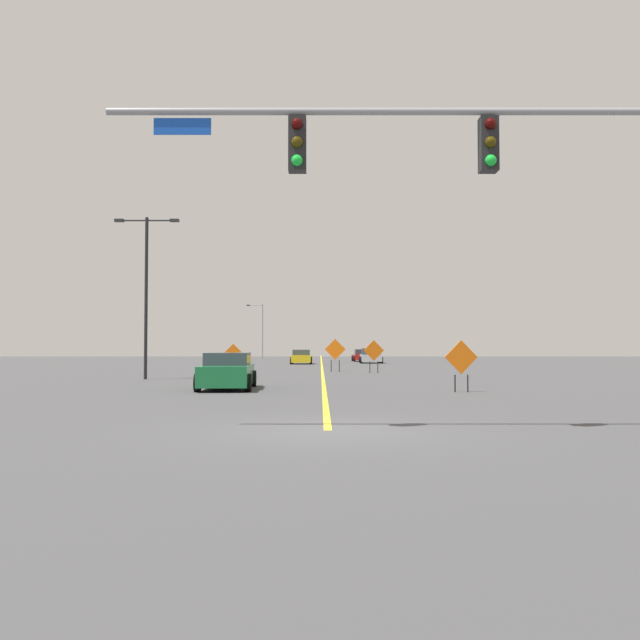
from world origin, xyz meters
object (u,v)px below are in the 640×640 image
object	(u,v)px
construction_sign_right_lane	(332,351)
car_green_far	(224,372)
street_lamp_near_left	(143,283)
traffic_signal_assembly	(485,172)
construction_sign_median_near	(230,357)
car_yellow_mid	(298,357)
street_lamp_near_right	(258,328)
car_red_distant	(359,356)
car_silver_near	(368,356)
construction_sign_left_lane	(371,352)
construction_sign_right_shoulder	(458,360)

from	to	relation	value
construction_sign_right_lane	car_green_far	bearing A→B (deg)	-104.04
street_lamp_near_left	car_green_far	bearing A→B (deg)	-56.88
street_lamp_near_left	traffic_signal_assembly	bearing A→B (deg)	-60.20
construction_sign_median_near	car_yellow_mid	world-z (taller)	construction_sign_median_near
street_lamp_near_right	car_yellow_mid	world-z (taller)	street_lamp_near_right
street_lamp_near_right	street_lamp_near_left	bearing A→B (deg)	-90.97
street_lamp_near_right	car_yellow_mid	bearing A→B (deg)	-76.75
street_lamp_near_left	car_yellow_mid	xyz separation A→B (m)	(6.76, 29.84, -4.04)
car_red_distant	car_green_far	world-z (taller)	car_green_far
street_lamp_near_right	car_silver_near	bearing A→B (deg)	-59.79
car_green_far	car_yellow_mid	xyz separation A→B (m)	(1.75, 37.52, -0.02)
car_yellow_mid	construction_sign_right_lane	bearing A→B (deg)	-82.32
construction_sign_median_near	construction_sign_left_lane	world-z (taller)	construction_sign_left_lane
construction_sign_left_lane	car_green_far	world-z (taller)	construction_sign_left_lane
street_lamp_near_right	construction_sign_right_shoulder	world-z (taller)	street_lamp_near_right
street_lamp_near_right	street_lamp_near_left	size ratio (longest dim) A/B	0.89
car_red_distant	car_green_far	bearing A→B (deg)	-99.38
street_lamp_near_right	construction_sign_right_lane	bearing A→B (deg)	-79.20
construction_sign_median_near	construction_sign_right_lane	bearing A→B (deg)	61.52
street_lamp_near_left	construction_sign_left_lane	bearing A→B (deg)	34.27
car_silver_near	car_yellow_mid	bearing A→B (deg)	-153.06
construction_sign_right_shoulder	traffic_signal_assembly	bearing A→B (deg)	-98.80
car_red_distant	car_green_far	distance (m)	49.47
traffic_signal_assembly	construction_sign_median_near	size ratio (longest dim) A/B	6.42
street_lamp_near_right	car_green_far	bearing A→B (deg)	-86.25
street_lamp_near_left	car_green_far	size ratio (longest dim) A/B	1.73
street_lamp_near_right	construction_sign_left_lane	size ratio (longest dim) A/B	3.54
construction_sign_left_lane	car_silver_near	world-z (taller)	construction_sign_left_lane
construction_sign_right_shoulder	construction_sign_median_near	bearing A→B (deg)	133.09
construction_sign_right_shoulder	car_yellow_mid	world-z (taller)	construction_sign_right_shoulder
street_lamp_near_left	construction_sign_right_shoulder	bearing A→B (deg)	-35.17
traffic_signal_assembly	car_green_far	distance (m)	15.01
street_lamp_near_left	car_red_distant	size ratio (longest dim) A/B	1.85
street_lamp_near_right	construction_sign_median_near	world-z (taller)	street_lamp_near_right
street_lamp_near_right	car_red_distant	xyz separation A→B (m)	(12.15, -13.47, -3.32)
street_lamp_near_right	car_silver_near	distance (m)	24.98
construction_sign_median_near	car_silver_near	world-z (taller)	construction_sign_median_near
car_silver_near	street_lamp_near_right	bearing A→B (deg)	120.21
traffic_signal_assembly	car_red_distant	size ratio (longest dim) A/B	2.60
traffic_signal_assembly	construction_sign_left_lane	bearing A→B (deg)	89.97
street_lamp_near_right	construction_sign_right_shoulder	bearing A→B (deg)	-78.98
construction_sign_median_near	construction_sign_right_shoulder	bearing A→B (deg)	-46.91
street_lamp_near_right	construction_sign_right_shoulder	xyz separation A→B (m)	(12.47, -64.04, -2.82)
construction_sign_right_shoulder	street_lamp_near_left	bearing A→B (deg)	144.83
construction_sign_median_near	car_green_far	xyz separation A→B (m)	(0.80, -8.06, -0.43)
traffic_signal_assembly	construction_sign_right_shoulder	size ratio (longest dim) A/B	6.11
construction_sign_right_shoulder	construction_sign_left_lane	size ratio (longest dim) A/B	0.91
street_lamp_near_left	car_silver_near	bearing A→B (deg)	68.05
construction_sign_left_lane	car_yellow_mid	world-z (taller)	construction_sign_left_lane
construction_sign_median_near	construction_sign_left_lane	distance (m)	10.68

